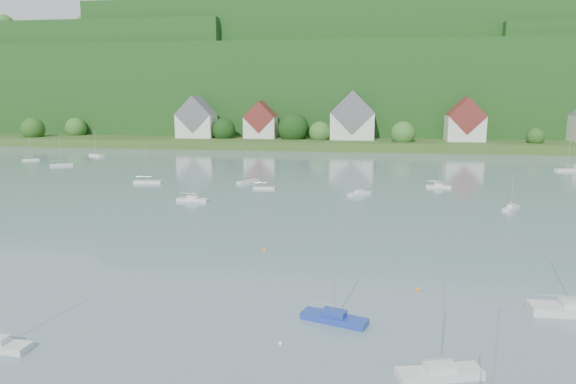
{
  "coord_description": "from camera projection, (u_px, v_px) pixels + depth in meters",
  "views": [
    {
      "loc": [
        9.05,
        -5.5,
        19.59
      ],
      "look_at": [
        -2.74,
        75.0,
        4.0
      ],
      "focal_mm": 31.96,
      "sensor_mm": 36.0,
      "label": 1
    }
  ],
  "objects": [
    {
      "name": "village_building_1",
      "position": [
        261.0,
        123.0,
        196.61
      ],
      "size": [
        12.0,
        9.36,
        14.0
      ],
      "color": "silver",
      "rests_on": "far_shore_strip"
    },
    {
      "name": "village_building_3",
      "position": [
        465.0,
        123.0,
        182.89
      ],
      "size": [
        13.0,
        10.4,
        15.5
      ],
      "color": "silver",
      "rests_on": "far_shore_strip"
    },
    {
      "name": "village_building_2",
      "position": [
        353.0,
        120.0,
        190.37
      ],
      "size": [
        16.0,
        11.44,
        18.0
      ],
      "color": "silver",
      "rests_on": "far_shore_strip"
    },
    {
      "name": "mooring_buoy_4",
      "position": [
        543.0,
        312.0,
        46.88
      ],
      "size": [
        0.42,
        0.42,
        0.42
      ],
      "primitive_type": "sphere",
      "color": "silver",
      "rests_on": "ground"
    },
    {
      "name": "far_shore_strip",
      "position": [
        340.0,
        140.0,
        204.39
      ],
      "size": [
        600.0,
        60.0,
        3.0
      ],
      "primitive_type": "cube",
      "color": "#30531F",
      "rests_on": "ground"
    },
    {
      "name": "mooring_buoy_1",
      "position": [
        281.0,
        345.0,
        40.66
      ],
      "size": [
        0.39,
        0.39,
        0.39
      ],
      "primitive_type": "sphere",
      "color": "silver",
      "rests_on": "ground"
    },
    {
      "name": "near_sailboat_1",
      "position": [
        334.0,
        317.0,
        44.7
      ],
      "size": [
        6.07,
        3.4,
        7.9
      ],
      "rotation": [
        0.0,
        0.0,
        -0.32
      ],
      "color": "#1D389C",
      "rests_on": "ground"
    },
    {
      "name": "near_sailboat_3",
      "position": [
        439.0,
        372.0,
        35.9
      ],
      "size": [
        6.28,
        3.36,
        8.17
      ],
      "rotation": [
        0.0,
        0.0,
        0.29
      ],
      "color": "silver",
      "rests_on": "ground"
    },
    {
      "name": "mooring_buoy_2",
      "position": [
        418.0,
        291.0,
        51.89
      ],
      "size": [
        0.44,
        0.44,
        0.44
      ],
      "primitive_type": "sphere",
      "color": "orange",
      "rests_on": "ground"
    },
    {
      "name": "far_sailboat_cluster",
      "position": [
        380.0,
        176.0,
        122.5
      ],
      "size": [
        204.86,
        66.53,
        8.53
      ],
      "color": "silver",
      "rests_on": "ground"
    },
    {
      "name": "mooring_buoy_3",
      "position": [
        265.0,
        251.0,
        64.93
      ],
      "size": [
        0.48,
        0.48,
        0.48
      ],
      "primitive_type": "sphere",
      "color": "orange",
      "rests_on": "ground"
    },
    {
      "name": "forested_ridge",
      "position": [
        348.0,
        88.0,
        266.95
      ],
      "size": [
        620.0,
        181.22,
        69.89
      ],
      "color": "#143E13",
      "rests_on": "ground"
    },
    {
      "name": "village_building_0",
      "position": [
        196.0,
        121.0,
        198.08
      ],
      "size": [
        14.0,
        10.4,
        16.0
      ],
      "color": "silver",
      "rests_on": "far_shore_strip"
    }
  ]
}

